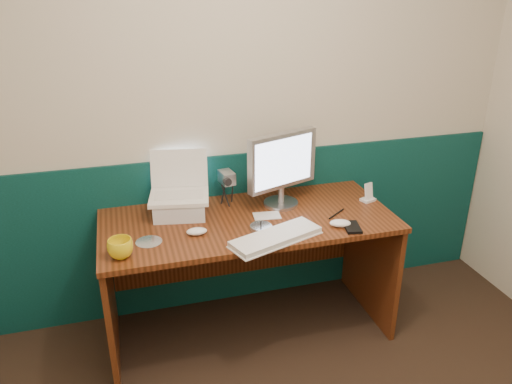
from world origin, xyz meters
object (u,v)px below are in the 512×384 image
object	(u,v)px
monitor	(282,169)
camcorder	(227,187)
mug	(120,248)
keyboard	(276,238)
laptop	(178,176)
desk	(249,276)

from	to	relation	value
monitor	camcorder	bearing A→B (deg)	143.03
mug	camcorder	size ratio (longest dim) A/B	0.55
keyboard	camcorder	distance (m)	0.52
laptop	mug	xyz separation A→B (m)	(-0.33, -0.38, -0.18)
monitor	desk	bearing A→B (deg)	-171.43
desk	monitor	size ratio (longest dim) A/B	3.59
desk	mug	size ratio (longest dim) A/B	13.27
laptop	camcorder	size ratio (longest dim) A/B	1.45
mug	keyboard	bearing A→B (deg)	-3.22
desk	mug	bearing A→B (deg)	-161.22
desk	laptop	distance (m)	0.72
mug	desk	bearing A→B (deg)	18.78
keyboard	camcorder	size ratio (longest dim) A/B	2.17
laptop	monitor	world-z (taller)	monitor
desk	camcorder	distance (m)	0.54
desk	monitor	bearing A→B (deg)	28.56
camcorder	keyboard	bearing A→B (deg)	-83.74
keyboard	mug	world-z (taller)	mug
laptop	mug	size ratio (longest dim) A/B	2.65
keyboard	mug	xyz separation A→B (m)	(-0.75, 0.04, 0.03)
monitor	camcorder	size ratio (longest dim) A/B	2.02
mug	camcorder	distance (m)	0.76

